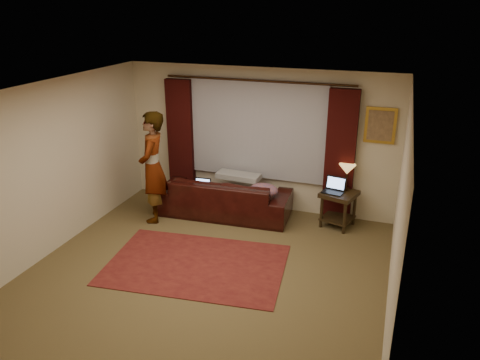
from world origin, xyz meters
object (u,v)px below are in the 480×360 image
Objects in this scene: laptop_sofa at (201,186)px; end_table at (338,209)px; laptop_table at (333,186)px; tiffany_lamp at (346,177)px; person at (153,167)px; sofa at (225,190)px.

laptop_sofa reaches higher than end_table.
tiffany_lamp is at bearing 59.47° from laptop_table.
laptop_sofa is 0.91m from person.
laptop_table is (-0.10, -0.06, 0.44)m from end_table.
sofa is 0.44m from laptop_sofa.
person reaches higher than laptop_table.
end_table is at bearing 6.27° from laptop_sofa.
laptop_table reaches higher than end_table.
person is at bearing -156.16° from laptop_sofa.
sofa is 2.03m from end_table.
laptop_table is (2.28, 0.34, 0.17)m from laptop_sofa.
sofa is at bearing 27.00° from laptop_sofa.
sofa is at bearing -174.71° from end_table.
laptop_sofa is at bearing -170.42° from end_table.
tiffany_lamp is (0.08, 0.15, 0.54)m from end_table.
laptop_sofa is at bearing -160.22° from laptop_table.
sofa is 1.93m from laptop_table.
laptop_sofa is 2.31m from laptop_table.
sofa is at bearing -164.95° from laptop_table.
laptop_sofa is at bearing 103.00° from person.
tiffany_lamp is 3.32m from person.
laptop_sofa is 2.54m from tiffany_lamp.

